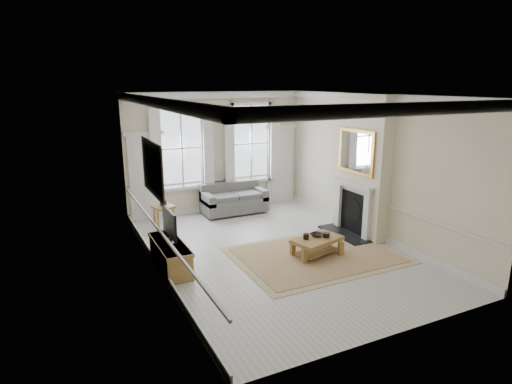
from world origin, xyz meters
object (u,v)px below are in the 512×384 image
tv_stand (170,255)px  coffee_table (317,241)px  sofa (233,201)px  side_table (163,210)px

tv_stand → coffee_table: bearing=-13.9°
sofa → side_table: bearing=-169.0°
side_table → coffee_table: size_ratio=0.48×
sofa → tv_stand: 3.95m
side_table → coffee_table: bearing=-52.7°
coffee_table → tv_stand: bearing=150.9°
coffee_table → side_table: bearing=112.0°
sofa → tv_stand: size_ratio=1.17×
coffee_table → tv_stand: 3.10m
sofa → coffee_table: size_ratio=1.49×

